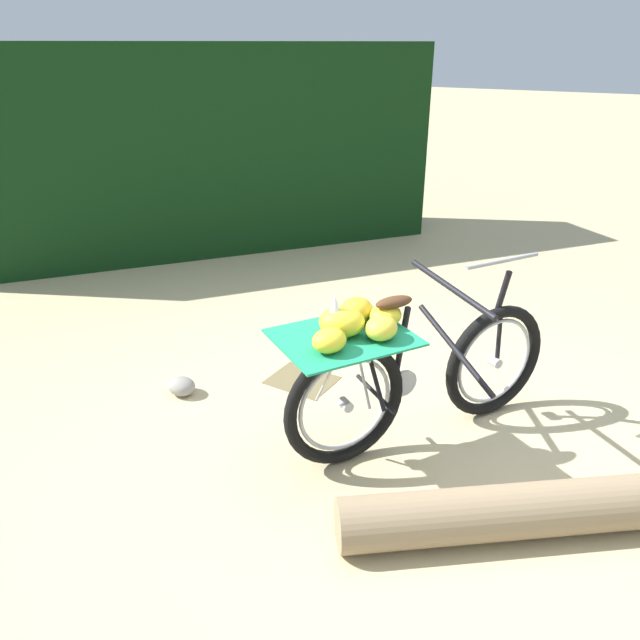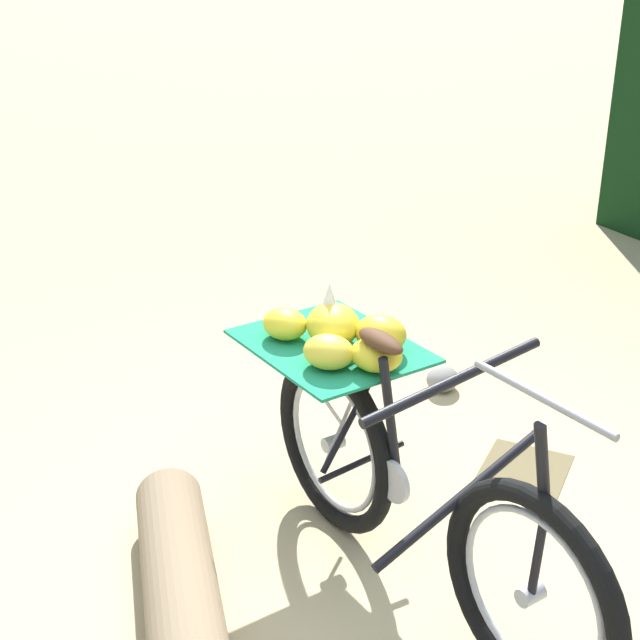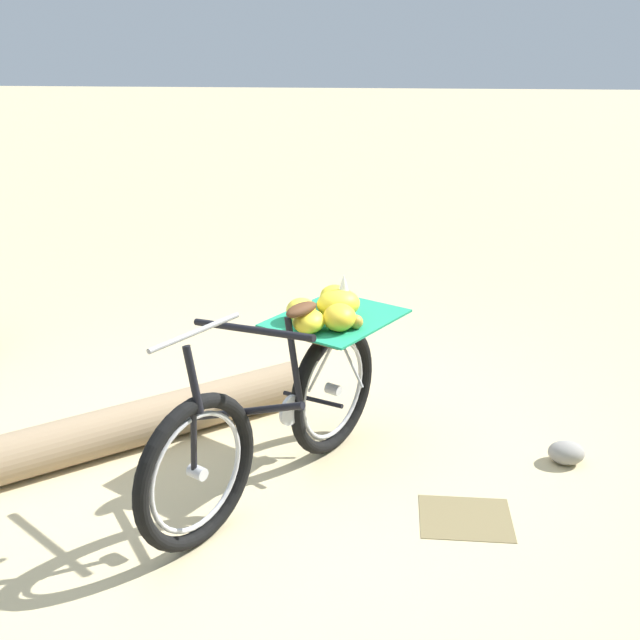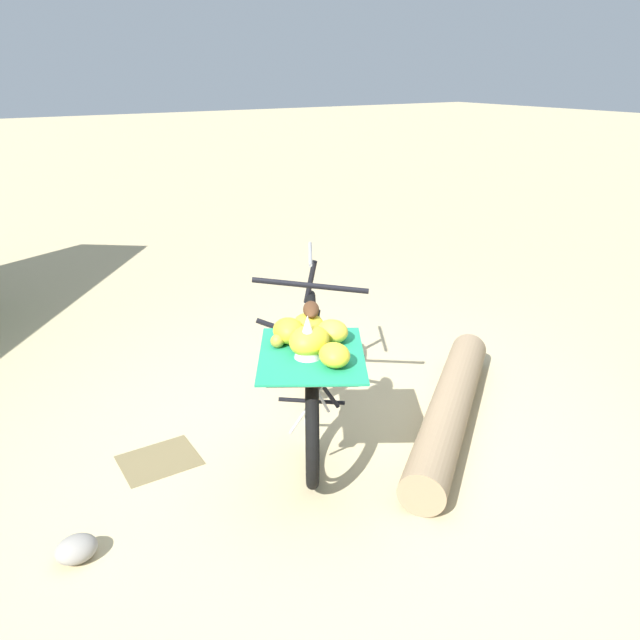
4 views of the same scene
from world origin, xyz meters
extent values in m
plane|color=#C6B284|center=(0.00, 0.00, 0.00)|extent=(60.00, 60.00, 0.00)
torus|color=black|center=(-0.34, -0.60, 0.36)|extent=(0.44, 0.66, 0.73)
torus|color=#B7B7BC|center=(-0.34, -0.60, 0.36)|extent=(0.31, 0.50, 0.57)
cylinder|color=#B7B7BC|center=(-0.34, -0.60, 0.36)|extent=(0.10, 0.09, 0.06)
torus|color=black|center=(0.19, 0.30, 0.36)|extent=(0.44, 0.66, 0.73)
torus|color=#B7B7BC|center=(0.19, 0.30, 0.36)|extent=(0.31, 0.50, 0.57)
cylinder|color=#B7B7BC|center=(0.19, 0.30, 0.36)|extent=(0.10, 0.09, 0.06)
cylinder|color=black|center=(-0.18, -0.33, 0.53)|extent=(0.62, 0.39, 0.30)
cylinder|color=black|center=(-0.14, -0.27, 0.92)|extent=(0.63, 0.40, 0.11)
cylinder|color=black|center=(0.02, 0.00, 0.64)|extent=(0.11, 0.09, 0.49)
cylinder|color=black|center=(0.10, 0.13, 0.38)|extent=(0.34, 0.22, 0.05)
cylinder|color=black|center=(0.12, 0.17, 0.59)|extent=(0.29, 0.19, 0.47)
cylinder|color=black|center=(-0.35, -0.61, 0.52)|extent=(0.06, 0.05, 0.30)
cylinder|color=black|center=(-0.34, -0.60, 0.81)|extent=(0.10, 0.08, 0.30)
cylinder|color=gray|center=(-0.32, -0.57, 1.02)|extent=(0.29, 0.46, 0.02)
ellipsoid|color=#4C2D19|center=(0.05, 0.06, 0.91)|extent=(0.19, 0.23, 0.06)
cylinder|color=#B7B7BC|center=(0.00, -0.03, 0.40)|extent=(0.10, 0.15, 0.16)
cylinder|color=#B7B7BC|center=(0.15, 0.21, 0.56)|extent=(0.18, 0.12, 0.39)
cylinder|color=#B7B7BC|center=(0.25, 0.39, 0.56)|extent=(0.22, 0.14, 0.39)
cube|color=brown|center=(0.21, 0.31, 0.76)|extent=(0.69, 0.74, 0.02)
cube|color=#1E8C60|center=(0.21, 0.31, 0.78)|extent=(0.81, 0.86, 0.01)
ellipsoid|color=yellow|center=(0.22, 0.31, 0.86)|extent=(0.30, 0.29, 0.15)
ellipsoid|color=yellow|center=(0.18, 0.49, 0.84)|extent=(0.19, 0.21, 0.12)
ellipsoid|color=yellow|center=(0.03, 0.24, 0.84)|extent=(0.16, 0.19, 0.12)
ellipsoid|color=gold|center=(0.23, 0.13, 0.85)|extent=(0.19, 0.22, 0.13)
ellipsoid|color=yellow|center=(0.08, 0.08, 0.84)|extent=(0.18, 0.21, 0.11)
sphere|color=#B29333|center=(0.32, 0.15, 0.82)|extent=(0.07, 0.07, 0.07)
sphere|color=#8CAD38|center=(0.23, 0.28, 0.82)|extent=(0.09, 0.09, 0.09)
cone|color=white|center=(0.24, 0.34, 0.90)|extent=(0.19, 0.19, 0.23)
ellipsoid|color=gray|center=(1.47, 0.25, 0.06)|extent=(0.19, 0.16, 0.12)
cube|color=olive|center=(0.88, -0.32, 0.00)|extent=(0.44, 0.36, 0.01)
camera|label=1|loc=(-1.14, 2.73, 2.14)|focal=33.95mm
camera|label=2|loc=(-2.61, -0.97, 2.24)|focal=51.51mm
camera|label=3|loc=(0.46, -3.53, 2.20)|focal=43.57mm
camera|label=4|loc=(1.71, 2.79, 2.15)|focal=34.73mm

